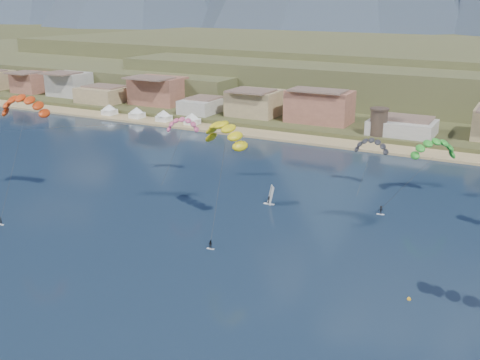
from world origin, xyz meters
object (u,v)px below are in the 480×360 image
object	(u,v)px
kitesurfer_red	(23,102)
watchtower	(379,122)
kitesurfer_green	(434,146)
buoy	(409,299)
kitesurfer_yellow	(225,130)
windsurfer	(270,198)

from	to	relation	value
kitesurfer_red	watchtower	bearing A→B (deg)	59.95
kitesurfer_green	buoy	bearing A→B (deg)	-83.16
kitesurfer_red	kitesurfer_yellow	distance (m)	44.34
kitesurfer_red	kitesurfer_green	size ratio (longest dim) A/B	1.32
buoy	kitesurfer_red	bearing A→B (deg)	176.85
kitesurfer_red	buoy	xyz separation A→B (m)	(81.18, -4.46, -21.90)
watchtower	windsurfer	world-z (taller)	watchtower
windsurfer	buoy	size ratio (longest dim) A/B	6.86
kitesurfer_yellow	buoy	xyz separation A→B (m)	(37.52, -11.74, -19.15)
kitesurfer_red	windsurfer	xyz separation A→B (m)	(45.83, 22.75, -20.68)
watchtower	buoy	distance (m)	98.58
watchtower	kitesurfer_green	bearing A→B (deg)	-63.06
kitesurfer_red	kitesurfer_green	bearing A→B (deg)	29.38
windsurfer	kitesurfer_green	bearing A→B (deg)	33.65
kitesurfer_green	buoy	size ratio (longest dim) A/B	32.22
windsurfer	kitesurfer_red	bearing A→B (deg)	-153.60
windsurfer	buoy	distance (m)	44.62
kitesurfer_yellow	kitesurfer_green	size ratio (longest dim) A/B	1.15
kitesurfer_yellow	windsurfer	size ratio (longest dim) A/B	5.40
kitesurfer_red	kitesurfer_green	xyz separation A→B (m)	(75.54, 42.52, -9.91)
kitesurfer_red	kitesurfer_yellow	size ratio (longest dim) A/B	1.15
kitesurfer_green	windsurfer	world-z (taller)	kitesurfer_green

